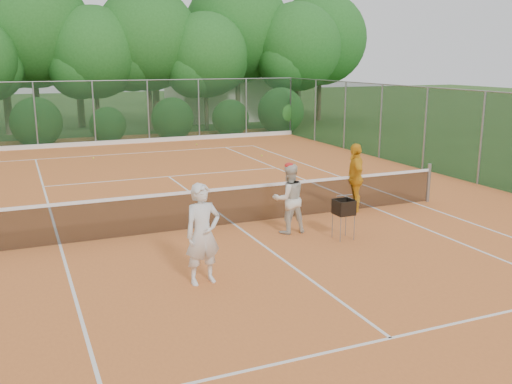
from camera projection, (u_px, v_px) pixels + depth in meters
ground at (234, 225)px, 14.10m from camera, size 120.00×120.00×0.00m
clay_court at (234, 225)px, 14.10m from camera, size 18.00×36.00×0.02m
club_building at (231, 97)px, 38.69m from camera, size 8.00×5.00×3.00m
tennis_net at (234, 204)px, 13.98m from camera, size 11.97×0.10×1.10m
player_white at (203, 234)px, 10.23m from camera, size 0.73×0.53×1.86m
player_center_grp at (289, 198)px, 13.26m from camera, size 0.82×0.65×1.68m
player_yellow at (355, 177)px, 15.18m from camera, size 0.78×1.16×1.83m
ball_hopper at (344, 208)px, 12.82m from camera, size 0.40×0.40×0.92m
stray_ball_a at (94, 158)px, 23.35m from camera, size 0.07×0.07×0.07m
stray_ball_b at (197, 144)px, 27.05m from camera, size 0.07×0.07×0.07m
stray_ball_c at (262, 156)px, 23.92m from camera, size 0.07×0.07×0.07m
court_markings at (234, 224)px, 14.09m from camera, size 11.03×23.83×0.01m
fence_back at (122, 112)px, 27.18m from camera, size 18.07×0.07×3.00m
tropical_treeline at (127, 38)px, 31.58m from camera, size 32.10×8.49×15.03m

